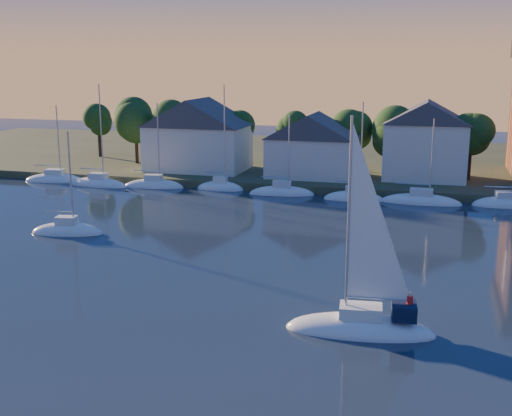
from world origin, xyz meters
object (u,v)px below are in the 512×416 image
at_px(clubhouse_centre, 313,144).
at_px(clubhouse_east, 426,139).
at_px(drifting_sailboat_left, 67,233).
at_px(hero_sailboat, 363,323).
at_px(clubhouse_west, 198,134).

distance_m(clubhouse_centre, clubhouse_east, 14.17).
height_order(clubhouse_east, drifting_sailboat_left, clubhouse_east).
distance_m(clubhouse_centre, hero_sailboat, 47.10).
distance_m(clubhouse_west, drifting_sailboat_left, 32.13).
relative_size(hero_sailboat, drifting_sailboat_left, 1.30).
bearing_deg(hero_sailboat, clubhouse_east, -98.45).
relative_size(clubhouse_centre, clubhouse_east, 1.10).
xyz_separation_m(clubhouse_west, clubhouse_centre, (16.00, -1.00, -0.80)).
relative_size(clubhouse_west, drifting_sailboat_left, 1.29).
xyz_separation_m(clubhouse_east, hero_sailboat, (-2.52, -47.45, -5.42)).
height_order(clubhouse_west, clubhouse_centre, clubhouse_west).
bearing_deg(clubhouse_west, hero_sailboat, -59.39).
xyz_separation_m(clubhouse_centre, clubhouse_east, (14.00, 2.00, 0.87)).
height_order(clubhouse_east, hero_sailboat, hero_sailboat).
bearing_deg(clubhouse_east, hero_sailboat, -93.04).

